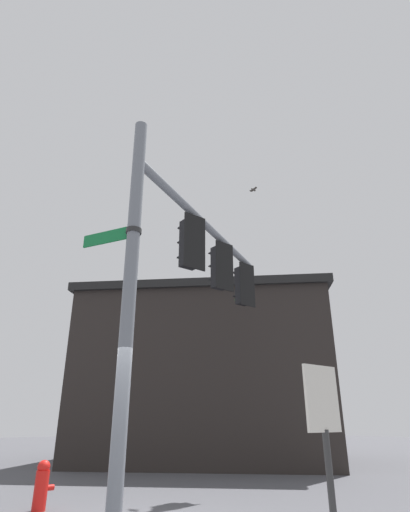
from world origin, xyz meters
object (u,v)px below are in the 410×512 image
object	(u,v)px
traffic_light_mid_outer	(243,286)
bird_flying	(253,190)
historical_marker	(325,429)
traffic_light_mid_inner	(220,268)
street_name_sign	(118,235)
fire_hydrant	(42,485)
traffic_light_nearest_pole	(189,244)

from	to	relation	value
traffic_light_mid_outer	bird_flying	xyz separation A→B (m)	(1.25, 0.58, 3.84)
historical_marker	traffic_light_mid_inner	bearing A→B (deg)	64.98
street_name_sign	fire_hydrant	distance (m)	4.80
traffic_light_mid_inner	historical_marker	bearing A→B (deg)	-115.02
bird_flying	traffic_light_nearest_pole	bearing A→B (deg)	-154.21
traffic_light_mid_inner	bird_flying	size ratio (longest dim) A/B	4.36
traffic_light_mid_outer	fire_hydrant	distance (m)	6.58
traffic_light_mid_inner	fire_hydrant	size ratio (longest dim) A/B	1.59
street_name_sign	fire_hydrant	xyz separation A→B (m)	(0.19, 2.64, -4.00)
traffic_light_nearest_pole	bird_flying	size ratio (longest dim) A/B	4.36
historical_marker	street_name_sign	bearing A→B (deg)	120.33
fire_hydrant	historical_marker	world-z (taller)	historical_marker
fire_hydrant	historical_marker	bearing A→B (deg)	-75.56
traffic_light_mid_outer	historical_marker	size ratio (longest dim) A/B	0.62
bird_flying	historical_marker	distance (m)	10.21
traffic_light_mid_inner	traffic_light_nearest_pole	bearing A→B (deg)	-153.91
street_name_sign	historical_marker	size ratio (longest dim) A/B	0.50
traffic_light_nearest_pole	historical_marker	world-z (taller)	traffic_light_nearest_pole
traffic_light_nearest_pole	historical_marker	size ratio (longest dim) A/B	0.62
traffic_light_nearest_pole	fire_hydrant	size ratio (longest dim) A/B	1.59
traffic_light_mid_inner	street_name_sign	world-z (taller)	traffic_light_mid_inner
bird_flying	historical_marker	size ratio (longest dim) A/B	0.14
traffic_light_mid_inner	fire_hydrant	xyz separation A→B (m)	(-3.23, 1.29, -4.58)
traffic_light_mid_inner	fire_hydrant	world-z (taller)	traffic_light_mid_inner
traffic_light_mid_outer	street_name_sign	bearing A→B (deg)	-157.12
traffic_light_nearest_pole	traffic_light_mid_inner	size ratio (longest dim) A/B	1.00
traffic_light_mid_inner	traffic_light_mid_outer	world-z (taller)	same
bird_flying	historical_marker	world-z (taller)	bird_flying
traffic_light_mid_inner	historical_marker	world-z (taller)	traffic_light_mid_inner
traffic_light_nearest_pole	bird_flying	xyz separation A→B (m)	(4.16, 2.01, 3.84)
street_name_sign	historical_marker	bearing A→B (deg)	-59.67
historical_marker	bird_flying	bearing A→B (deg)	49.21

